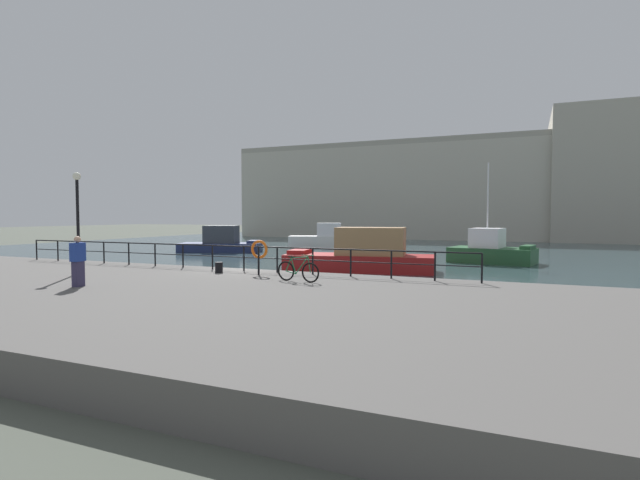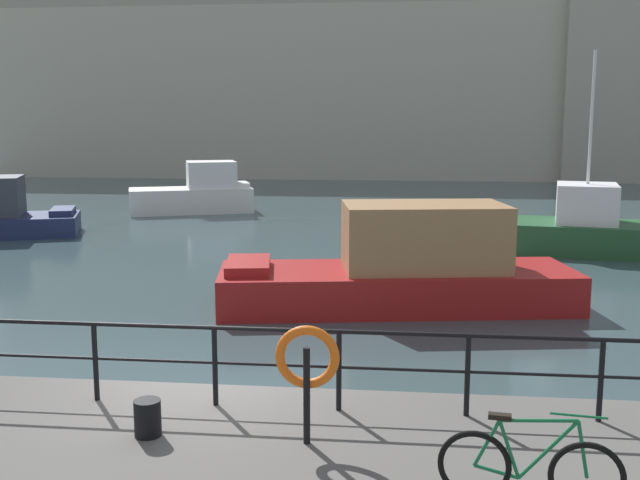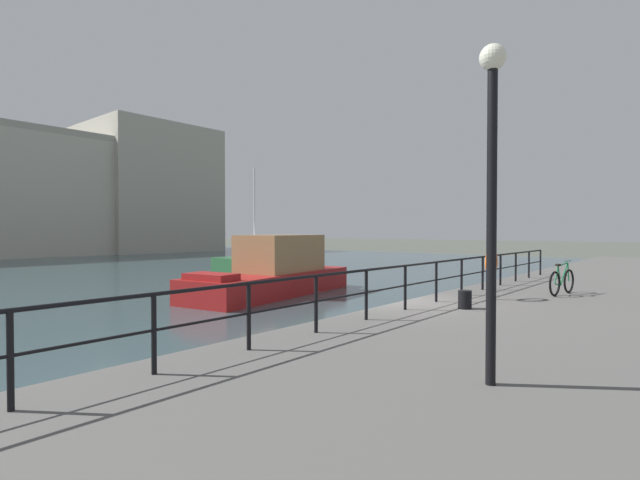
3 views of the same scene
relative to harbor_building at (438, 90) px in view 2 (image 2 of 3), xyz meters
The scene contains 10 objects.
ground_plane 53.38m from the harbor_building, 96.10° to the right, with size 240.00×240.00×0.00m, color #4C5147.
water_basin 24.11m from the harbor_building, 104.08° to the right, with size 80.00×60.00×0.01m, color #33474C.
harbor_building is the anchor object (origin of this frame).
moored_small_launch 37.27m from the harbor_building, 84.19° to the right, with size 5.80×3.80×6.76m.
moored_green_narrowboat 45.16m from the harbor_building, 93.45° to the right, with size 8.87×4.05×2.53m.
moored_blue_motorboat 30.72m from the harbor_building, 114.87° to the right, with size 6.25×4.16×2.47m.
quay_railing 54.08m from the harbor_building, 97.27° to the right, with size 22.83×0.07×1.08m.
parked_bicycle 55.90m from the harbor_building, 91.57° to the right, with size 1.76×0.30×0.98m.
mooring_bollard 55.03m from the harbor_building, 96.03° to the right, with size 0.32×0.32×0.44m, color black.
life_ring_stand 54.73m from the harbor_building, 94.05° to the right, with size 0.75×0.16×1.40m.
Camera 2 is at (2.83, -9.88, 4.58)m, focal length 41.86 mm.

